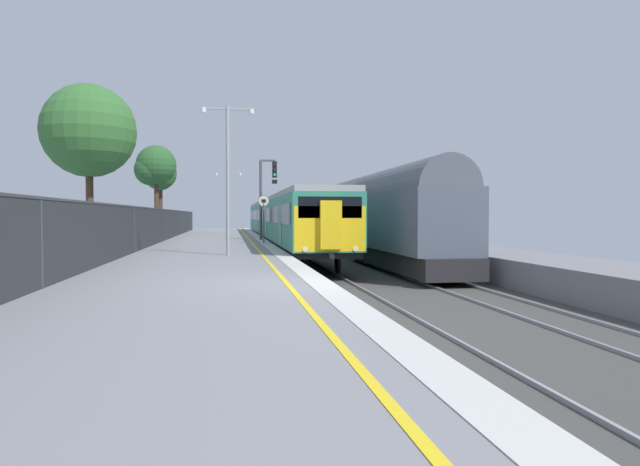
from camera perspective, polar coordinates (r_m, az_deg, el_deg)
name	(u,v)px	position (r m, az deg, el deg)	size (l,w,h in m)	color
ground	(417,308)	(13.35, 9.69, -7.42)	(17.40, 110.00, 1.21)	gray
commuter_train_at_platform	(281,219)	(41.23, -3.97, 1.42)	(2.83, 41.19, 3.81)	#2D846B
freight_train_adjacent_track	(326,215)	(45.49, 0.63, 1.81)	(2.60, 52.98, 4.66)	#232326
signal_gantry	(265,190)	(35.39, -5.51, 4.33)	(1.10, 0.24, 4.97)	#47474C
speed_limit_sign	(264,213)	(30.87, -5.67, 2.03)	(0.59, 0.08, 2.60)	#59595B
platform_lamp_mid	(228,167)	(22.06, -9.24, 6.50)	(2.00, 0.20, 5.68)	#93999E
platform_lamp_far	(228,197)	(44.16, -9.19, 3.57)	(2.00, 0.20, 4.86)	#93999E
platform_back_fence	(41,241)	(13.05, -26.18, -0.70)	(0.07, 99.00, 1.91)	#282B2D
background_tree_left	(90,135)	(29.10, -22.04, 9.14)	(4.33, 4.33, 7.64)	#473323
background_tree_centre	(154,167)	(43.48, -16.29, 6.36)	(3.00, 2.90, 6.65)	#473323
background_tree_right	(160,175)	(49.73, -15.75, 5.60)	(2.82, 2.88, 6.49)	#473323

